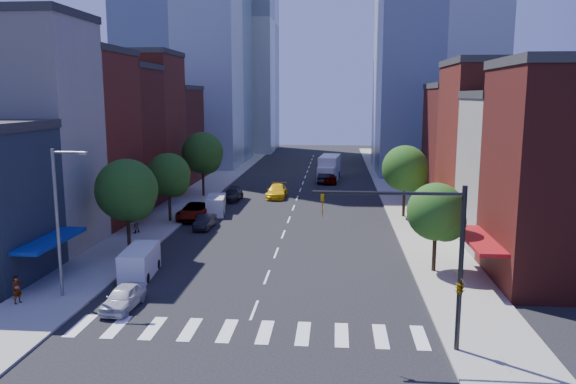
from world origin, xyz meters
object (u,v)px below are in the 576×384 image
traffic_car_far (329,178)px  parked_car_second (205,222)px  cargo_van_near (139,262)px  parked_car_front (123,298)px  cargo_van_far (216,205)px  box_truck (329,168)px  parked_car_third (194,211)px  pedestrian_far (135,223)px  pedestrian_near (17,289)px  traffic_car_oncoming (325,177)px  parked_car_rear (232,195)px  taxi (277,191)px

traffic_car_far → parked_car_second: bearing=63.5°
cargo_van_near → parked_car_front: bearing=-84.4°
cargo_van_far → box_truck: size_ratio=0.53×
cargo_van_far → box_truck: 28.03m
parked_car_third → box_truck: (13.13, 28.12, 0.84)m
cargo_van_near → pedestrian_far: bearing=106.4°
cargo_van_near → box_truck: box_truck is taller
parked_car_third → pedestrian_near: (-4.48, -23.98, 0.19)m
parked_car_third → traffic_car_oncoming: 27.89m
parked_car_third → traffic_car_far: (13.19, 24.51, 0.01)m
parked_car_rear → traffic_car_oncoming: traffic_car_oncoming is taller
parked_car_front → traffic_car_oncoming: (10.77, 48.76, 0.13)m
box_truck → pedestrian_far: 38.65m
taxi → traffic_car_oncoming: bearing=65.7°
parked_car_third → traffic_car_oncoming: traffic_car_oncoming is taller
cargo_van_far → taxi: (5.34, 10.14, -0.15)m
traffic_car_far → pedestrian_far: size_ratio=2.73×
cargo_van_far → pedestrian_far: size_ratio=2.69×
parked_car_rear → cargo_van_near: size_ratio=1.00×
parked_car_second → parked_car_third: parked_car_third is taller
taxi → traffic_car_oncoming: size_ratio=1.12×
parked_car_second → box_truck: 33.86m
traffic_car_oncoming → parked_car_third: bearing=69.0°
parked_car_third → taxi: 14.49m
parked_car_second → traffic_car_far: 30.48m
parked_car_second → traffic_car_far: (11.19, 28.35, 0.16)m
parked_car_front → traffic_car_far: size_ratio=0.84×
cargo_van_far → pedestrian_far: 10.66m
parked_car_third → box_truck: size_ratio=0.65×
cargo_van_far → cargo_van_near: bearing=-100.1°
traffic_car_far → parked_car_front: bearing=71.9°
cargo_van_far → pedestrian_near: size_ratio=2.76×
parked_car_rear → cargo_van_near: cargo_van_near is taller
box_truck → traffic_car_oncoming: bearing=-92.2°
parked_car_rear → pedestrian_far: size_ratio=2.74×
traffic_car_oncoming → box_truck: (0.47, 3.27, 0.84)m
traffic_car_oncoming → parked_car_second: bearing=75.6°
parked_car_rear → box_truck: bearing=60.9°
cargo_van_far → traffic_car_far: size_ratio=0.99×
parked_car_third → cargo_van_far: 3.05m
cargo_van_far → traffic_car_far: bearing=54.8°
parked_car_rear → cargo_van_far: 7.74m
parked_car_front → pedestrian_near: (-6.37, -0.07, 0.32)m
parked_car_third → parked_car_front: bearing=-85.5°
parked_car_rear → taxi: size_ratio=0.87×
cargo_van_near → traffic_car_far: (12.41, 42.54, -0.17)m
pedestrian_far → parked_car_second: bearing=148.3°
parked_car_rear → pedestrian_near: 34.86m
parked_car_third → pedestrian_far: (-3.66, -6.68, 0.22)m
traffic_car_far → cargo_van_far: bearing=57.4°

